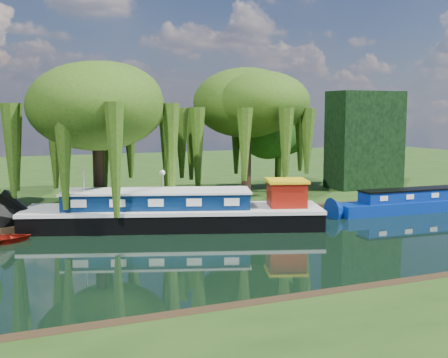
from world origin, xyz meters
name	(u,v)px	position (x,y,z in m)	size (l,w,h in m)	color
ground	(215,253)	(0.00, 0.00, 0.00)	(120.00, 120.00, 0.00)	black
far_bank	(94,175)	(0.00, 34.00, 0.23)	(120.00, 52.00, 0.45)	#1A360E
dutch_barge	(176,212)	(0.14, 6.48, 0.91)	(17.65, 9.27, 3.65)	black
narrowboat	(415,203)	(16.85, 5.31, 0.61)	(11.82, 2.50, 1.71)	navy
red_dinghy	(2,243)	(-9.47, 6.24, 0.00)	(2.18, 3.05, 0.63)	maroon
white_cruiser	(415,206)	(18.38, 6.98, 0.00)	(2.07, 2.39, 1.26)	silver
willow_left	(97,109)	(-3.57, 10.79, 6.97)	(7.49, 7.49, 8.98)	black
willow_right	(246,112)	(7.30, 12.18, 6.76)	(7.10, 7.10, 8.65)	black
tree_far_right	(279,125)	(11.93, 15.93, 5.70)	(4.65, 4.65, 7.61)	black
conifer_hedge	(365,140)	(19.00, 14.00, 4.45)	(6.00, 3.00, 8.00)	black
lamppost	(162,179)	(0.50, 10.50, 2.42)	(0.36, 0.36, 2.56)	silver
mooring_posts	(157,207)	(-0.50, 8.40, 0.95)	(19.16, 0.16, 1.00)	silver
reeds_near	(441,267)	(6.87, -7.57, 0.55)	(33.70, 1.50, 1.10)	#204A13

